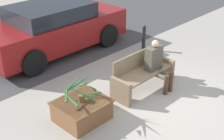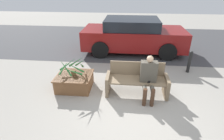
% 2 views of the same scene
% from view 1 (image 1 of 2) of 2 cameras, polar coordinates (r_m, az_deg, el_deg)
% --- Properties ---
extents(ground_plane, '(30.00, 30.00, 0.00)m').
position_cam_1_polar(ground_plane, '(7.16, 10.03, -6.23)').
color(ground_plane, '#9E998E').
extents(road_surface, '(20.00, 6.00, 0.01)m').
position_cam_1_polar(road_surface, '(11.05, -15.42, 5.63)').
color(road_surface, '#424244').
rests_on(road_surface, ground_plane).
extents(bench, '(1.72, 0.59, 0.89)m').
position_cam_1_polar(bench, '(7.48, 5.50, -0.61)').
color(bench, '#7A664C').
rests_on(bench, ground_plane).
extents(person_seated, '(0.44, 0.63, 1.22)m').
position_cam_1_polar(person_seated, '(7.47, 8.17, 1.34)').
color(person_seated, '#4C473D').
rests_on(person_seated, ground_plane).
extents(planter_box, '(1.04, 0.90, 0.44)m').
position_cam_1_polar(planter_box, '(6.49, -5.53, -7.21)').
color(planter_box, brown).
rests_on(planter_box, ground_plane).
extents(potted_plant, '(0.80, 0.79, 0.56)m').
position_cam_1_polar(potted_plant, '(6.24, -5.74, -3.70)').
color(potted_plant, brown).
rests_on(potted_plant, planter_box).
extents(parked_car, '(4.41, 1.98, 1.49)m').
position_cam_1_polar(parked_car, '(9.57, -10.54, 7.60)').
color(parked_car, maroon).
rests_on(parked_car, ground_plane).
extents(bollard_post, '(0.12, 0.12, 0.80)m').
position_cam_1_polar(bollard_post, '(9.65, 5.84, 5.98)').
color(bollard_post, black).
rests_on(bollard_post, ground_plane).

